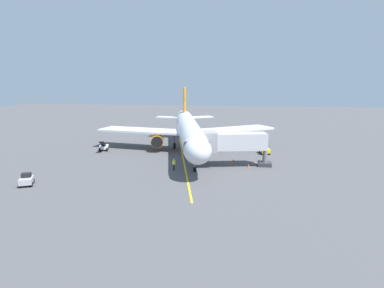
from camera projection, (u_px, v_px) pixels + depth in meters
name	position (u px, v px, depth m)	size (l,w,h in m)	color
ground_plane	(192.00, 148.00, 63.36)	(220.00, 220.00, 0.00)	#4C4C4F
apron_lead_in_line	(183.00, 159.00, 54.64)	(0.24, 40.00, 0.01)	yellow
airplane	(189.00, 130.00, 59.99)	(34.00, 40.02, 11.50)	silver
jet_bridge	(229.00, 142.00, 49.37)	(11.50, 5.06, 5.40)	#B7B7BC
ground_crew_marshaller	(174.00, 164.00, 47.82)	(0.47, 0.44, 1.71)	#23232D
tug_near_nose	(264.00, 150.00, 58.68)	(1.96, 2.55, 1.50)	yellow
tug_portside	(26.00, 180.00, 40.98)	(2.37, 2.73, 1.50)	#9E9EA3
belt_loader_starboard_side	(104.00, 147.00, 61.41)	(2.48, 4.73, 2.32)	white
safety_cone_nose_left	(248.00, 166.00, 49.57)	(0.32, 0.32, 0.55)	#F2590F
safety_cone_nose_right	(233.00, 163.00, 51.09)	(0.32, 0.32, 0.55)	#F2590F
safety_cone_wing_port	(233.00, 160.00, 52.88)	(0.32, 0.32, 0.55)	#F2590F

